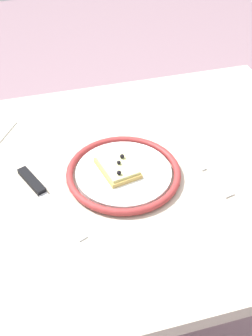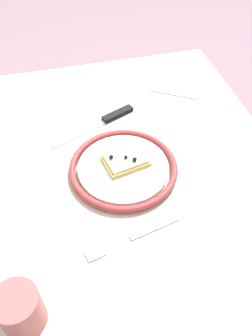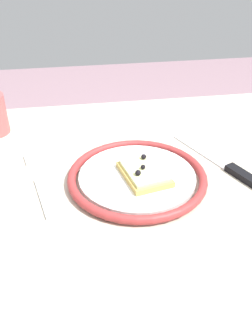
{
  "view_description": "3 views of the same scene",
  "coord_description": "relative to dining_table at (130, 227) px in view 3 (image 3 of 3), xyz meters",
  "views": [
    {
      "loc": [
        0.2,
        0.69,
        1.36
      ],
      "look_at": [
        0.01,
        0.01,
        0.74
      ],
      "focal_mm": 47.61,
      "sensor_mm": 36.0,
      "label": 1
    },
    {
      "loc": [
        -0.49,
        0.13,
        1.31
      ],
      "look_at": [
        -0.01,
        0.01,
        0.76
      ],
      "focal_mm": 37.15,
      "sensor_mm": 36.0,
      "label": 2
    },
    {
      "loc": [
        -0.09,
        -0.49,
        1.08
      ],
      "look_at": [
        -0.01,
        0.02,
        0.74
      ],
      "focal_mm": 37.82,
      "sensor_mm": 36.0,
      "label": 3
    }
  ],
  "objects": [
    {
      "name": "knife",
      "position": [
        0.19,
        0.01,
        0.11
      ],
      "size": [
        0.11,
        0.23,
        0.01
      ],
      "color": "silver",
      "rests_on": "dining_table"
    },
    {
      "name": "plate",
      "position": [
        0.01,
        0.01,
        0.11
      ],
      "size": [
        0.25,
        0.25,
        0.02
      ],
      "color": "white",
      "rests_on": "dining_table"
    },
    {
      "name": "dining_table",
      "position": [
        0.0,
        0.0,
        0.0
      ],
      "size": [
        0.94,
        0.73,
        0.72
      ],
      "color": "#BCB29E",
      "rests_on": "ground_plane"
    },
    {
      "name": "fork",
      "position": [
        -0.16,
        0.03,
        0.1
      ],
      "size": [
        0.06,
        0.2,
        0.0
      ],
      "color": "silver",
      "rests_on": "dining_table"
    },
    {
      "name": "pizza_slice_near",
      "position": [
        0.02,
        0.0,
        0.12
      ],
      "size": [
        0.09,
        0.11,
        0.03
      ],
      "color": "tan",
      "rests_on": "plate"
    }
  ]
}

